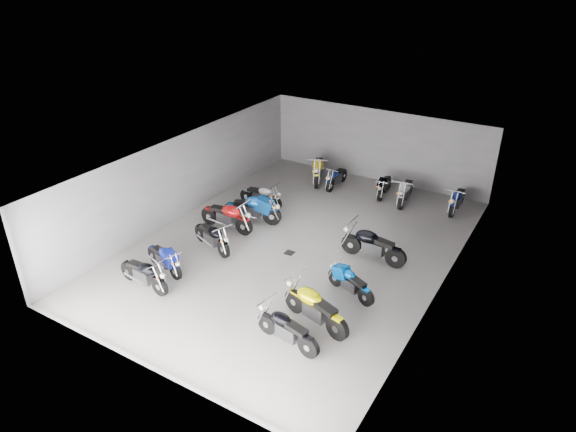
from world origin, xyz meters
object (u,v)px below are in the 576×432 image
Objects in this scene: motorcycle_back_b at (318,169)px; motorcycle_back_d at (384,185)px; motorcycle_right_b at (315,308)px; motorcycle_left_a at (144,274)px; motorcycle_left_b at (164,258)px; motorcycle_left_d at (227,216)px; motorcycle_back_c at (336,177)px; motorcycle_back_e at (406,191)px; motorcycle_right_e at (373,245)px; motorcycle_left_f at (261,196)px; motorcycle_right_a at (287,329)px; motorcycle_left_e at (253,209)px; motorcycle_right_c at (350,282)px; motorcycle_back_f at (457,199)px; drain_grate at (290,253)px; motorcycle_left_c at (212,236)px.

motorcycle_back_d is at bearing 158.12° from motorcycle_back_b.
motorcycle_left_a is at bearing 117.65° from motorcycle_right_b.
motorcycle_right_b is at bearing 107.81° from motorcycle_left_b.
motorcycle_left_d is 1.21× the size of motorcycle_back_c.
motorcycle_back_b is 4.11m from motorcycle_back_e.
motorcycle_right_e is 1.24× the size of motorcycle_back_d.
motorcycle_left_b is 0.99× the size of motorcycle_back_c.
motorcycle_back_b is 1.21× the size of motorcycle_back_d.
motorcycle_left_a is 1.05× the size of motorcycle_left_f.
motorcycle_right_b is 1.06× the size of motorcycle_back_e.
motorcycle_back_b is at bearing -168.40° from motorcycle_left_b.
motorcycle_left_e is at bearing 51.10° from motorcycle_right_a.
motorcycle_left_e is 1.06× the size of motorcycle_back_e.
motorcycle_back_c is (-3.40, 9.77, -0.03)m from motorcycle_right_a.
motorcycle_left_e is 1.28× the size of motorcycle_right_c.
motorcycle_left_d is 1.01× the size of motorcycle_right_b.
motorcycle_right_c is 7.42m from motorcycle_back_f.
motorcycle_right_e is at bearing 5.95° from motorcycle_right_a.
drain_grate is 0.16× the size of motorcycle_left_a.
motorcycle_back_b is at bearing 161.09° from motorcycle_left_e.
motorcycle_right_e is at bearing 72.17° from motorcycle_left_e.
motorcycle_left_d reaches higher than drain_grate.
motorcycle_right_e is 1.13× the size of motorcycle_back_f.
motorcycle_right_a is at bearing 95.78° from motorcycle_left_a.
motorcycle_left_b reaches higher than motorcycle_right_c.
motorcycle_back_c is (1.00, -0.19, -0.12)m from motorcycle_back_b.
motorcycle_back_b is at bearing -178.45° from motorcycle_left_a.
motorcycle_right_b is (0.24, 1.09, 0.07)m from motorcycle_right_a.
drain_grate is at bearing 56.79° from motorcycle_right_b.
motorcycle_left_a is at bearing -124.43° from drain_grate.
motorcycle_left_f is 0.85× the size of motorcycle_right_e.
motorcycle_back_b is at bearing 44.87° from motorcycle_right_e.
drain_grate is 2.71m from motorcycle_left_c.
motorcycle_back_f is at bearing 131.76° from motorcycle_left_d.
motorcycle_back_e is at bearing 8.29° from motorcycle_right_e.
motorcycle_left_e is 4.77m from motorcycle_back_c.
motorcycle_right_e is (5.40, 0.81, 0.00)m from motorcycle_left_d.
motorcycle_back_d is at bearing 129.61° from motorcycle_left_e.
motorcycle_left_a is at bearing 137.76° from motorcycle_right_c.
motorcycle_back_f is (6.12, 0.20, -0.09)m from motorcycle_back_b.
motorcycle_left_b is (-2.87, -3.00, 0.46)m from drain_grate.
motorcycle_right_b is 8.76m from motorcycle_back_e.
motorcycle_left_a is 6.53m from motorcycle_left_f.
motorcycle_left_e is 1.16× the size of motorcycle_left_f.
motorcycle_right_c is 0.79× the size of motorcycle_back_b.
motorcycle_right_a is at bearing 25.88° from motorcycle_left_e.
motorcycle_right_a is 0.90× the size of motorcycle_back_b.
motorcycle_left_a reaches higher than motorcycle_left_b.
motorcycle_right_e is (4.92, -0.15, -0.00)m from motorcycle_left_e.
motorcycle_left_e reaches higher than motorcycle_right_b.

